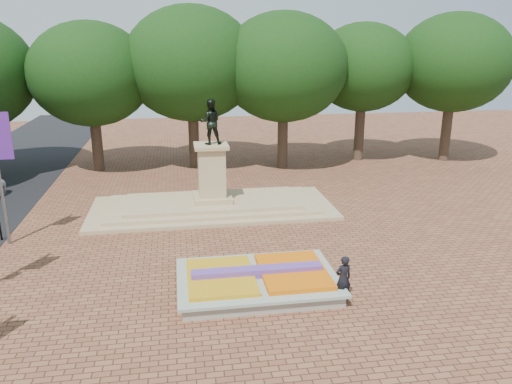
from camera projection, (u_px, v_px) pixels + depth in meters
ground at (227, 269)px, 21.65m from camera, size 90.00×90.00×0.00m
flower_bed at (258, 280)px, 19.80m from camera, size 6.30×4.30×0.91m
monument at (212, 195)px, 28.94m from camera, size 14.00×6.00×6.40m
tree_row_back at (231, 80)px, 37.05m from camera, size 44.80×8.80×10.43m
pedestrian at (343, 279)px, 18.76m from camera, size 0.74×0.56×1.82m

